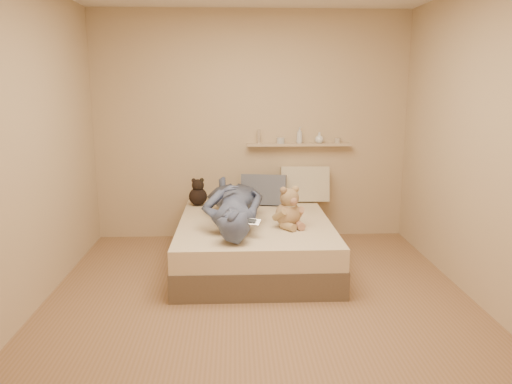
{
  "coord_description": "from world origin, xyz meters",
  "views": [
    {
      "loc": [
        -0.19,
        -3.86,
        1.76
      ],
      "look_at": [
        0.0,
        0.65,
        0.8
      ],
      "focal_mm": 35.0,
      "sensor_mm": 36.0,
      "label": 1
    }
  ],
  "objects_px": {
    "pillow_grey": "(264,190)",
    "wall_shelf": "(299,145)",
    "game_console": "(251,222)",
    "person": "(234,203)",
    "pillow_cream": "(305,184)",
    "bed": "(255,242)",
    "dark_plush": "(198,194)",
    "teddy_bear": "(289,210)"
  },
  "relations": [
    {
      "from": "wall_shelf",
      "to": "pillow_cream",
      "type": "bearing_deg",
      "value": -52.07
    },
    {
      "from": "dark_plush",
      "to": "wall_shelf",
      "type": "height_order",
      "value": "wall_shelf"
    },
    {
      "from": "pillow_cream",
      "to": "pillow_grey",
      "type": "height_order",
      "value": "pillow_cream"
    },
    {
      "from": "game_console",
      "to": "wall_shelf",
      "type": "relative_size",
      "value": 0.15
    },
    {
      "from": "bed",
      "to": "dark_plush",
      "type": "bearing_deg",
      "value": 132.26
    },
    {
      "from": "bed",
      "to": "wall_shelf",
      "type": "distance_m",
      "value": 1.38
    },
    {
      "from": "bed",
      "to": "wall_shelf",
      "type": "xyz_separation_m",
      "value": [
        0.55,
        0.91,
        0.88
      ]
    },
    {
      "from": "teddy_bear",
      "to": "pillow_grey",
      "type": "xyz_separation_m",
      "value": [
        -0.18,
        0.94,
        0.01
      ]
    },
    {
      "from": "bed",
      "to": "person",
      "type": "height_order",
      "value": "person"
    },
    {
      "from": "pillow_grey",
      "to": "person",
      "type": "distance_m",
      "value": 0.81
    },
    {
      "from": "dark_plush",
      "to": "wall_shelf",
      "type": "relative_size",
      "value": 0.26
    },
    {
      "from": "game_console",
      "to": "wall_shelf",
      "type": "bearing_deg",
      "value": 67.78
    },
    {
      "from": "bed",
      "to": "pillow_grey",
      "type": "distance_m",
      "value": 0.81
    },
    {
      "from": "bed",
      "to": "wall_shelf",
      "type": "relative_size",
      "value": 1.58
    },
    {
      "from": "dark_plush",
      "to": "wall_shelf",
      "type": "bearing_deg",
      "value": 11.71
    },
    {
      "from": "game_console",
      "to": "person",
      "type": "relative_size",
      "value": 0.11
    },
    {
      "from": "pillow_grey",
      "to": "teddy_bear",
      "type": "bearing_deg",
      "value": -78.95
    },
    {
      "from": "person",
      "to": "pillow_cream",
      "type": "bearing_deg",
      "value": -132.18
    },
    {
      "from": "teddy_bear",
      "to": "person",
      "type": "distance_m",
      "value": 0.56
    },
    {
      "from": "pillow_grey",
      "to": "person",
      "type": "relative_size",
      "value": 0.31
    },
    {
      "from": "dark_plush",
      "to": "person",
      "type": "relative_size",
      "value": 0.19
    },
    {
      "from": "dark_plush",
      "to": "pillow_cream",
      "type": "distance_m",
      "value": 1.23
    },
    {
      "from": "game_console",
      "to": "dark_plush",
      "type": "height_order",
      "value": "dark_plush"
    },
    {
      "from": "game_console",
      "to": "dark_plush",
      "type": "relative_size",
      "value": 0.56
    },
    {
      "from": "game_console",
      "to": "pillow_grey",
      "type": "height_order",
      "value": "pillow_grey"
    },
    {
      "from": "dark_plush",
      "to": "pillow_cream",
      "type": "xyz_separation_m",
      "value": [
        1.22,
        0.16,
        0.07
      ]
    },
    {
      "from": "game_console",
      "to": "person",
      "type": "xyz_separation_m",
      "value": [
        -0.16,
        0.52,
        0.05
      ]
    },
    {
      "from": "dark_plush",
      "to": "person",
      "type": "bearing_deg",
      "value": -61.03
    },
    {
      "from": "bed",
      "to": "pillow_grey",
      "type": "bearing_deg",
      "value": 79.46
    },
    {
      "from": "bed",
      "to": "game_console",
      "type": "height_order",
      "value": "game_console"
    },
    {
      "from": "wall_shelf",
      "to": "person",
      "type": "bearing_deg",
      "value": -128.39
    },
    {
      "from": "game_console",
      "to": "pillow_cream",
      "type": "xyz_separation_m",
      "value": [
        0.66,
        1.4,
        0.06
      ]
    },
    {
      "from": "dark_plush",
      "to": "person",
      "type": "height_order",
      "value": "person"
    },
    {
      "from": "game_console",
      "to": "teddy_bear",
      "type": "xyz_separation_m",
      "value": [
        0.36,
        0.31,
        0.02
      ]
    },
    {
      "from": "bed",
      "to": "wall_shelf",
      "type": "height_order",
      "value": "wall_shelf"
    },
    {
      "from": "dark_plush",
      "to": "game_console",
      "type": "bearing_deg",
      "value": -65.76
    },
    {
      "from": "game_console",
      "to": "teddy_bear",
      "type": "relative_size",
      "value": 0.43
    },
    {
      "from": "pillow_grey",
      "to": "wall_shelf",
      "type": "bearing_deg",
      "value": 27.45
    },
    {
      "from": "pillow_grey",
      "to": "wall_shelf",
      "type": "distance_m",
      "value": 0.68
    },
    {
      "from": "bed",
      "to": "person",
      "type": "distance_m",
      "value": 0.47
    },
    {
      "from": "pillow_grey",
      "to": "person",
      "type": "bearing_deg",
      "value": -114.56
    },
    {
      "from": "pillow_cream",
      "to": "wall_shelf",
      "type": "relative_size",
      "value": 0.46
    }
  ]
}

